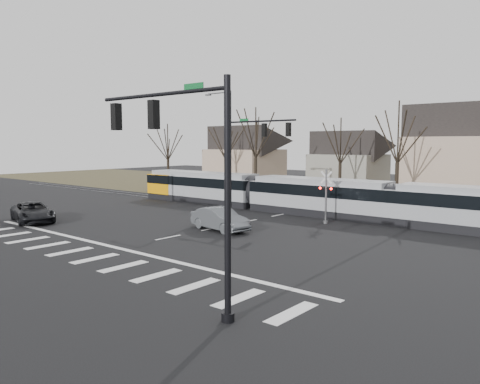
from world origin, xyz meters
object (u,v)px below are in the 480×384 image
Objects in this scene: suv at (33,212)px; rail_crossing_signal at (326,198)px; tram at (318,195)px; sedan at (220,219)px.

suv is 21.85m from rail_crossing_signal.
tram is 8.15× the size of sedan.
rail_crossing_signal is (4.19, 6.89, 1.11)m from sedan.
tram reaches higher than sedan.
suv is (-13.07, -6.46, -0.03)m from sedan.
suv is at bearing -131.69° from tram.
tram is 10.27m from sedan.
tram is at bearing -0.03° from sedan.
sedan is at bearing -47.50° from suv.
sedan is 0.84× the size of suv.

